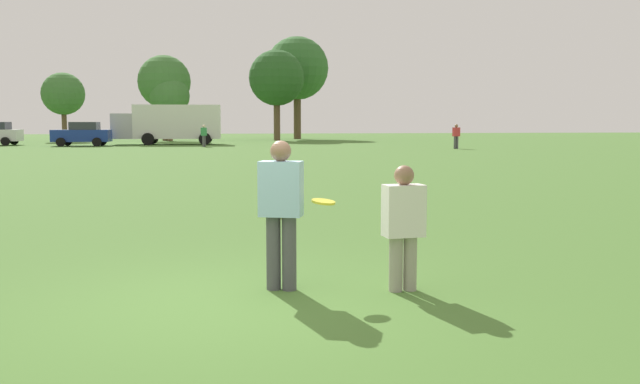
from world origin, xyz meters
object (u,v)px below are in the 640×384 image
at_px(player_defender, 403,222).
at_px(bystander_field_marshal, 204,134).
at_px(parked_car_center, 82,134).
at_px(frisbee, 323,202).
at_px(bystander_sideline_watcher, 456,135).
at_px(box_truck, 170,123).
at_px(player_thrower, 281,206).
at_px(traffic_cone, 276,205).

height_order(player_defender, bystander_field_marshal, bystander_field_marshal).
bearing_deg(player_defender, parked_car_center, 105.03).
distance_m(frisbee, bystander_sideline_watcher, 39.24).
height_order(player_defender, box_truck, box_truck).
distance_m(box_truck, bystander_field_marshal, 6.16).
relative_size(player_thrower, box_truck, 0.20).
xyz_separation_m(player_thrower, box_truck, (-4.55, 47.65, 0.80)).
distance_m(player_defender, frisbee, 0.92).
xyz_separation_m(player_thrower, bystander_sideline_watcher, (15.39, 36.23, -0.00)).
bearing_deg(player_defender, player_thrower, 169.34).
relative_size(player_thrower, player_defender, 1.19).
relative_size(player_defender, bystander_field_marshal, 0.87).
bearing_deg(parked_car_center, bystander_field_marshal, -19.04).
distance_m(traffic_cone, bystander_field_marshal, 36.57).
distance_m(player_thrower, parked_car_center, 46.69).
height_order(player_thrower, traffic_cone, player_thrower).
distance_m(player_defender, parked_car_center, 47.27).
height_order(bystander_sideline_watcher, bystander_field_marshal, bystander_sideline_watcher).
bearing_deg(frisbee, player_thrower, 172.93).
height_order(player_thrower, box_truck, box_truck).
bearing_deg(traffic_cone, player_defender, -81.34).
relative_size(box_truck, bystander_sideline_watcher, 5.10).
bearing_deg(bystander_sideline_watcher, traffic_cone, -116.13).
bearing_deg(parked_car_center, player_defender, -74.97).
bearing_deg(bystander_field_marshal, bystander_sideline_watcher, -19.29).
bearing_deg(frisbee, bystander_sideline_watcher, 67.65).
bearing_deg(player_thrower, bystander_sideline_watcher, 66.98).
xyz_separation_m(player_thrower, frisbee, (0.47, -0.06, 0.05)).
distance_m(frisbee, traffic_cone, 5.84).
bearing_deg(bystander_sideline_watcher, parked_car_center, 160.80).
bearing_deg(frisbee, parked_car_center, 104.06).
relative_size(player_defender, traffic_cone, 2.95).
height_order(box_truck, bystander_field_marshal, box_truck).
height_order(parked_car_center, bystander_sideline_watcher, parked_car_center).
relative_size(player_defender, box_truck, 0.17).
relative_size(frisbee, box_truck, 0.03).
bearing_deg(parked_car_center, frisbee, -75.94).
relative_size(traffic_cone, parked_car_center, 0.11).
xyz_separation_m(player_defender, bystander_sideline_watcher, (14.05, 36.49, 0.17)).
bearing_deg(frisbee, bystander_field_marshal, 93.00).
xyz_separation_m(player_defender, frisbee, (-0.87, 0.19, 0.22)).
relative_size(parked_car_center, box_truck, 0.50).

